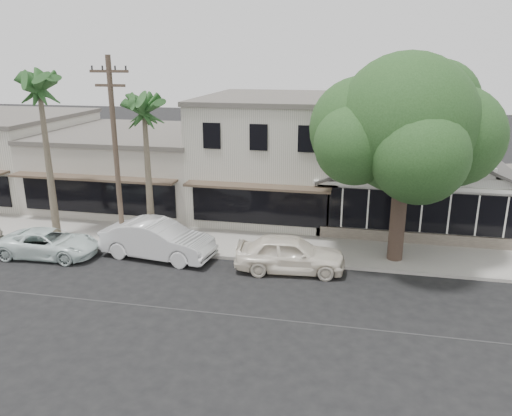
% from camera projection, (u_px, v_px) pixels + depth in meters
% --- Properties ---
extents(ground, '(140.00, 140.00, 0.00)m').
position_uv_depth(ground, '(294.00, 322.00, 17.53)').
color(ground, black).
rests_on(ground, ground).
extents(sidewalk_north, '(90.00, 3.50, 0.15)m').
position_uv_depth(sidewalk_north, '(156.00, 238.00, 25.39)').
color(sidewalk_north, '#9E9991').
rests_on(sidewalk_north, ground).
extents(corner_shop, '(10.40, 8.60, 5.10)m').
position_uv_depth(corner_shop, '(415.00, 176.00, 27.46)').
color(corner_shop, silver).
rests_on(corner_shop, ground).
extents(row_building_near, '(8.00, 10.00, 6.50)m').
position_uv_depth(row_building_near, '(275.00, 155.00, 29.80)').
color(row_building_near, beige).
rests_on(row_building_near, ground).
extents(row_building_midnear, '(10.00, 10.00, 4.20)m').
position_uv_depth(row_building_midnear, '(137.00, 167.00, 31.90)').
color(row_building_midnear, beige).
rests_on(row_building_midnear, ground).
extents(utility_pole, '(1.80, 0.24, 9.00)m').
position_uv_depth(utility_pole, '(116.00, 151.00, 22.75)').
color(utility_pole, brown).
rests_on(utility_pole, ground).
extents(car_0, '(4.86, 2.29, 1.61)m').
position_uv_depth(car_0, '(290.00, 254.00, 21.44)').
color(car_0, white).
rests_on(car_0, ground).
extents(car_1, '(5.47, 2.50, 1.74)m').
position_uv_depth(car_1, '(158.00, 240.00, 22.88)').
color(car_1, silver).
rests_on(car_1, ground).
extents(car_2, '(4.66, 2.30, 1.27)m').
position_uv_depth(car_2, '(49.00, 243.00, 23.07)').
color(car_2, white).
rests_on(car_2, ground).
extents(shade_tree, '(8.28, 7.49, 9.19)m').
position_uv_depth(shade_tree, '(404.00, 127.00, 21.12)').
color(shade_tree, '#4C382E').
rests_on(shade_tree, ground).
extents(palm_east, '(3.48, 3.48, 7.74)m').
position_uv_depth(palm_east, '(144.00, 109.00, 23.11)').
color(palm_east, '#726651').
rests_on(palm_east, ground).
extents(palm_mid, '(3.19, 3.19, 8.79)m').
position_uv_depth(palm_mid, '(39.00, 87.00, 23.37)').
color(palm_mid, '#726651').
rests_on(palm_mid, ground).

